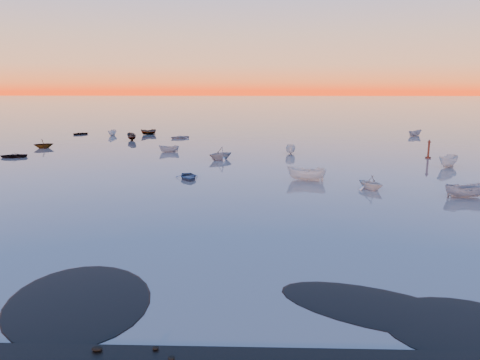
{
  "coord_description": "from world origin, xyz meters",
  "views": [
    {
      "loc": [
        -1.83,
        -20.63,
        10.81
      ],
      "look_at": [
        -3.34,
        28.0,
        0.74
      ],
      "focal_mm": 35.0,
      "sensor_mm": 36.0,
      "label": 1
    }
  ],
  "objects_px": {
    "boat_near_left": "(188,179)",
    "channel_marker": "(429,151)",
    "boat_near_right": "(370,189)",
    "boat_near_center": "(465,197)"
  },
  "relations": [
    {
      "from": "boat_near_right",
      "to": "channel_marker",
      "type": "bearing_deg",
      "value": -156.66
    },
    {
      "from": "boat_near_left",
      "to": "boat_near_center",
      "type": "height_order",
      "value": "boat_near_center"
    },
    {
      "from": "boat_near_left",
      "to": "channel_marker",
      "type": "distance_m",
      "value": 37.04
    },
    {
      "from": "boat_near_left",
      "to": "boat_near_right",
      "type": "distance_m",
      "value": 20.3
    },
    {
      "from": "boat_near_center",
      "to": "boat_near_right",
      "type": "distance_m",
      "value": 8.93
    },
    {
      "from": "boat_near_center",
      "to": "channel_marker",
      "type": "distance_m",
      "value": 24.89
    },
    {
      "from": "boat_near_left",
      "to": "boat_near_right",
      "type": "relative_size",
      "value": 1.12
    },
    {
      "from": "boat_near_left",
      "to": "channel_marker",
      "type": "height_order",
      "value": "channel_marker"
    },
    {
      "from": "boat_near_left",
      "to": "boat_near_right",
      "type": "xyz_separation_m",
      "value": [
        19.74,
        -4.74,
        0.0
      ]
    },
    {
      "from": "boat_near_center",
      "to": "channel_marker",
      "type": "height_order",
      "value": "channel_marker"
    }
  ]
}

